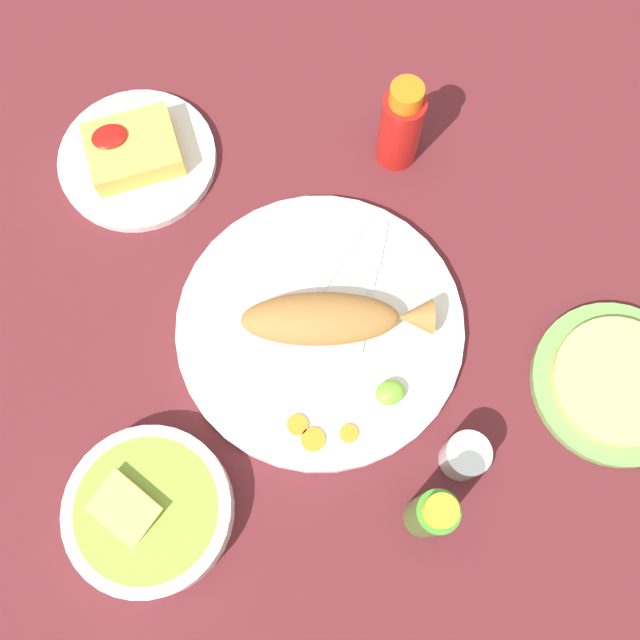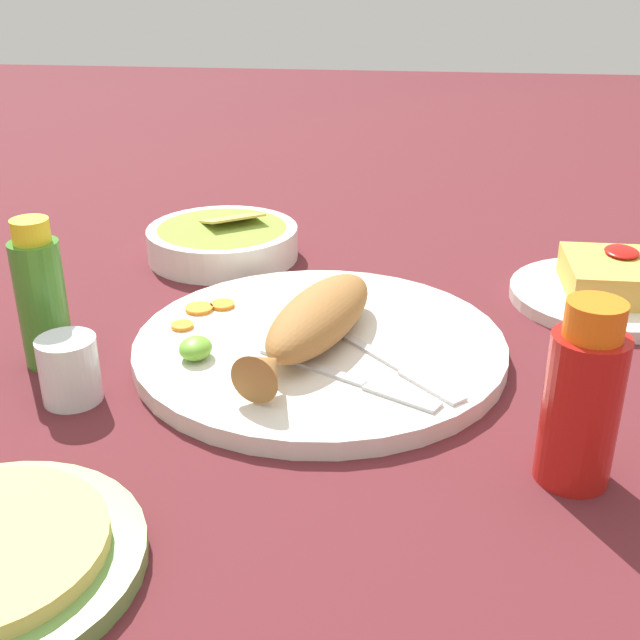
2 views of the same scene
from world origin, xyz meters
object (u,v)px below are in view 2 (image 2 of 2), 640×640
(fried_fish, at_px, (315,321))
(fork_far, at_px, (358,381))
(fork_near, at_px, (398,366))
(side_plate_fries, at_px, (607,296))
(guacamole_bowl, at_px, (223,240))
(salt_cup, at_px, (70,374))
(hot_sauce_bottle_red, at_px, (582,400))
(main_plate, at_px, (320,346))
(hot_sauce_bottle_green, at_px, (41,297))

(fried_fish, relative_size, fork_far, 1.44)
(fork_near, distance_m, fork_far, 0.05)
(fork_near, bearing_deg, side_plate_fries, 90.26)
(guacamole_bowl, bearing_deg, fried_fish, -150.38)
(fork_near, bearing_deg, fried_fish, -159.04)
(salt_cup, bearing_deg, side_plate_fries, -61.63)
(fork_far, xyz_separation_m, hot_sauce_bottle_red, (-0.09, -0.17, 0.05))
(hot_sauce_bottle_red, height_order, side_plate_fries, hot_sauce_bottle_red)
(fork_far, bearing_deg, hot_sauce_bottle_red, -0.57)
(side_plate_fries, distance_m, guacamole_bowl, 0.48)
(hot_sauce_bottle_red, relative_size, guacamole_bowl, 0.76)
(main_plate, height_order, fried_fish, fried_fish)
(salt_cup, bearing_deg, fried_fish, -64.15)
(hot_sauce_bottle_red, bearing_deg, hot_sauce_bottle_green, 74.37)
(hot_sauce_bottle_green, bearing_deg, fried_fish, -82.65)
(fried_fish, relative_size, fork_near, 1.69)
(hot_sauce_bottle_green, distance_m, side_plate_fries, 0.61)
(fried_fish, distance_m, hot_sauce_bottle_red, 0.28)
(hot_sauce_bottle_red, bearing_deg, side_plate_fries, -15.34)
(fork_near, relative_size, fork_far, 0.85)
(fried_fish, height_order, salt_cup, fried_fish)
(fork_far, height_order, salt_cup, salt_cup)
(fork_far, height_order, side_plate_fries, fork_far)
(main_plate, relative_size, fried_fish, 1.51)
(fried_fish, relative_size, hot_sauce_bottle_red, 1.66)
(fork_near, xyz_separation_m, guacamole_bowl, (0.31, 0.24, 0.00))
(guacamole_bowl, bearing_deg, main_plate, -148.56)
(hot_sauce_bottle_red, distance_m, guacamole_bowl, 0.58)
(hot_sauce_bottle_green, bearing_deg, fork_near, -91.11)
(fork_near, xyz_separation_m, salt_cup, (-0.06, 0.29, 0.01))
(fried_fish, bearing_deg, side_plate_fries, -43.63)
(main_plate, xyz_separation_m, hot_sauce_bottle_green, (-0.05, 0.26, 0.06))
(fork_far, distance_m, side_plate_fries, 0.37)
(fork_far, bearing_deg, fried_fish, 152.22)
(guacamole_bowl, bearing_deg, fork_near, -142.73)
(salt_cup, height_order, side_plate_fries, salt_cup)
(main_plate, bearing_deg, fork_far, -152.31)
(fork_near, xyz_separation_m, hot_sauce_bottle_green, (0.01, 0.34, 0.05))
(hot_sauce_bottle_green, height_order, guacamole_bowl, hot_sauce_bottle_green)
(fork_far, xyz_separation_m, guacamole_bowl, (0.34, 0.20, 0.00))
(fork_far, bearing_deg, fork_near, 71.78)
(salt_cup, distance_m, side_plate_fries, 0.59)
(fork_near, height_order, guacamole_bowl, guacamole_bowl)
(hot_sauce_bottle_green, xyz_separation_m, salt_cup, (-0.07, -0.05, -0.04))
(hot_sauce_bottle_red, xyz_separation_m, side_plate_fries, (0.35, -0.10, -0.06))
(fried_fish, bearing_deg, hot_sauce_bottle_green, 113.75)
(fried_fish, bearing_deg, guacamole_bowl, 46.03)
(side_plate_fries, bearing_deg, fried_fish, 119.96)
(main_plate, distance_m, fork_far, 0.10)
(fork_near, bearing_deg, hot_sauce_bottle_red, 3.84)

